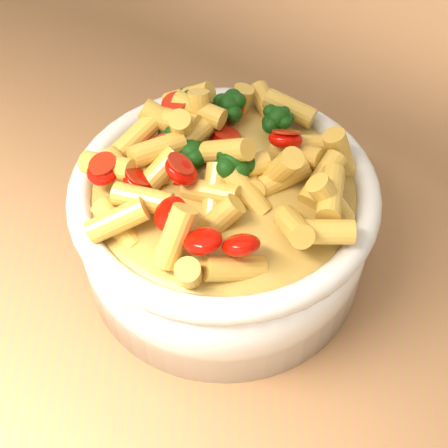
{
  "coord_description": "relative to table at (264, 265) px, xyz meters",
  "views": [
    {
      "loc": [
        -0.05,
        -0.41,
        1.35
      ],
      "look_at": [
        -0.04,
        -0.07,
        0.95
      ],
      "focal_mm": 50.0,
      "sensor_mm": 36.0,
      "label": 1
    }
  ],
  "objects": [
    {
      "name": "table",
      "position": [
        0.0,
        0.0,
        0.0
      ],
      "size": [
        1.2,
        0.8,
        0.9
      ],
      "color": "#A46A46",
      "rests_on": "ground"
    },
    {
      "name": "serving_bowl",
      "position": [
        -0.04,
        -0.07,
        0.16
      ],
      "size": [
        0.25,
        0.25,
        0.11
      ],
      "color": "white",
      "rests_on": "table"
    },
    {
      "name": "pasta_salad",
      "position": [
        -0.04,
        -0.07,
        0.22
      ],
      "size": [
        0.2,
        0.2,
        0.04
      ],
      "color": "#FFBE50",
      "rests_on": "serving_bowl"
    }
  ]
}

